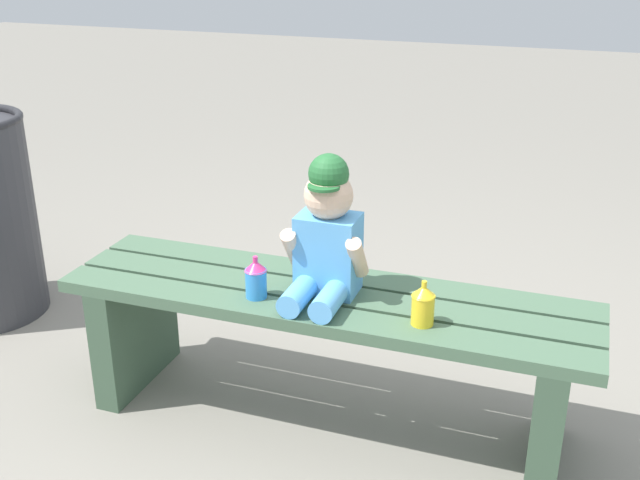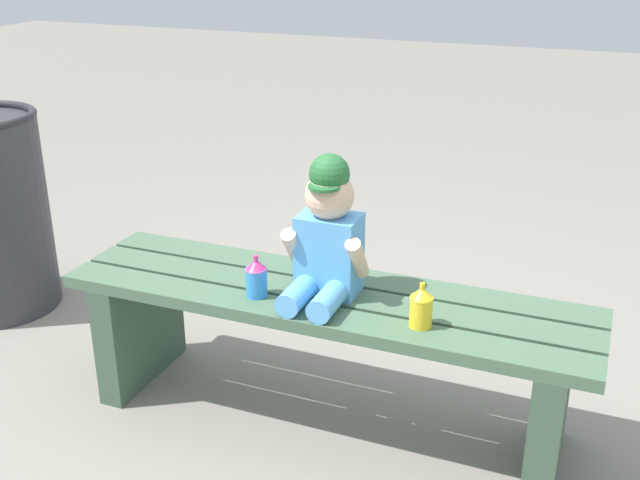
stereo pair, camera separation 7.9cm
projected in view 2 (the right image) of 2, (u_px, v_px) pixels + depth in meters
name	position (u px, v px, depth m)	size (l,w,h in m)	color
ground_plane	(325.00, 418.00, 2.35)	(16.00, 16.00, 0.00)	gray
park_bench	(325.00, 334.00, 2.24)	(1.53, 0.39, 0.43)	#47664C
child_figure	(327.00, 236.00, 2.11)	(0.23, 0.27, 0.40)	#59A5E5
sippy_cup_left	(256.00, 277.00, 2.14)	(0.06, 0.06, 0.12)	#338CE5
sippy_cup_right	(421.00, 306.00, 1.98)	(0.06, 0.06, 0.12)	yellow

